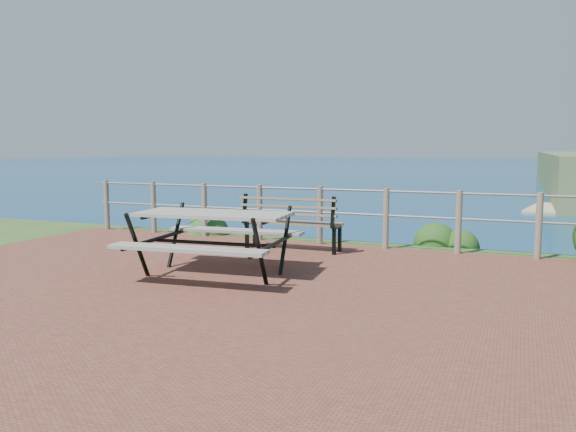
% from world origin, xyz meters
% --- Properties ---
extents(ground, '(10.00, 7.00, 0.12)m').
position_xyz_m(ground, '(0.00, 0.00, 0.00)').
color(ground, brown).
rests_on(ground, ground).
extents(ocean, '(1200.00, 1200.00, 0.00)m').
position_xyz_m(ocean, '(0.00, 200.00, 0.00)').
color(ocean, '#14537A').
rests_on(ocean, ground).
extents(safety_railing, '(9.40, 0.10, 1.00)m').
position_xyz_m(safety_railing, '(0.00, 3.35, 0.57)').
color(safety_railing, '#6B5B4C').
rests_on(safety_railing, ground).
extents(picnic_table, '(2.03, 1.69, 0.83)m').
position_xyz_m(picnic_table, '(-0.47, 0.54, 0.53)').
color(picnic_table, gray).
rests_on(picnic_table, ground).
extents(park_bench, '(1.63, 0.43, 0.92)m').
position_xyz_m(park_bench, '(-0.22, 2.64, 0.60)').
color(park_bench, brown).
rests_on(park_bench, ground).
extents(shrub_lip_west, '(0.82, 0.82, 0.58)m').
position_xyz_m(shrub_lip_west, '(-2.57, 3.76, 0.00)').
color(shrub_lip_west, '#24531F').
rests_on(shrub_lip_west, ground).
extents(shrub_lip_east, '(0.79, 0.79, 0.54)m').
position_xyz_m(shrub_lip_east, '(2.02, 4.31, 0.00)').
color(shrub_lip_east, '#1B4013').
rests_on(shrub_lip_east, ground).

